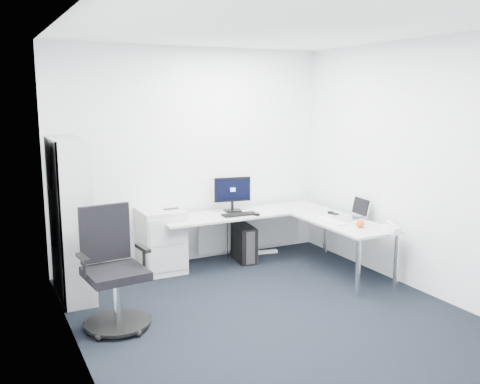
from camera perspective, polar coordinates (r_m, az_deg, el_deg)
name	(u,v)px	position (r m, az deg, el deg)	size (l,w,h in m)	color
ground	(275,318)	(5.30, 3.73, -13.25)	(4.20, 4.20, 0.00)	black
ceiling	(278,27)	(4.89, 4.12, 17.14)	(4.20, 4.20, 0.00)	white
wall_back	(192,156)	(6.79, -5.11, 3.82)	(3.60, 0.02, 2.70)	white
wall_front	(463,232)	(3.32, 22.66, -3.93)	(3.60, 0.02, 2.70)	white
wall_left	(75,196)	(4.30, -17.22, -0.44)	(0.02, 4.20, 2.70)	white
wall_right	(422,168)	(6.02, 18.86, 2.46)	(0.02, 4.20, 2.70)	white
l_desk	(256,243)	(6.59, 1.76, -5.44)	(2.22, 1.24, 0.65)	#B1B3B4
drawer_pedestal	(160,240)	(6.58, -8.53, -5.05)	(0.50, 0.62, 0.76)	#B1B3B4
bookshelf	(70,219)	(5.83, -17.64, -2.77)	(0.33, 0.84, 1.69)	#AFB2B2
task_chair	(115,270)	(5.00, -13.16, -8.11)	(0.63, 0.63, 1.12)	black
black_pc_tower	(244,243)	(6.91, 0.39, -5.48)	(0.21, 0.47, 0.46)	black
beige_pc_tower	(112,261)	(6.46, -13.49, -7.14)	(0.20, 0.44, 0.42)	beige
power_strip	(265,252)	(7.28, 2.64, -6.41)	(0.35, 0.06, 0.04)	white
monitor	(233,194)	(6.78, -0.79, -0.21)	(0.47, 0.15, 0.45)	black
black_keyboard	(240,214)	(6.61, -0.02, -2.41)	(0.44, 0.16, 0.02)	black
mouse	(256,214)	(6.60, 1.77, -2.39)	(0.05, 0.09, 0.03)	black
desk_phone	(170,213)	(6.50, -7.47, -2.23)	(0.18, 0.18, 0.13)	#29292B
laptop	(346,208)	(6.56, 11.23, -1.69)	(0.35, 0.34, 0.25)	silver
white_keyboard	(331,221)	(6.37, 9.68, -3.07)	(0.13, 0.45, 0.02)	white
headphones	(333,213)	(6.74, 9.91, -2.20)	(0.11, 0.18, 0.05)	black
orange_fruit	(360,224)	(6.15, 12.71, -3.31)	(0.09, 0.09, 0.09)	#D34F12
tissue_box	(390,230)	(5.99, 15.75, -3.89)	(0.11, 0.22, 0.08)	white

